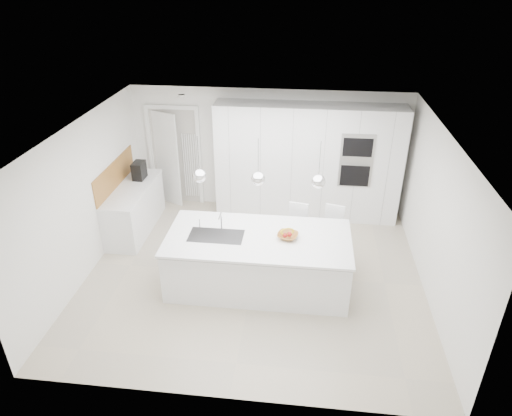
# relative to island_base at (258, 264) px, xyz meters

# --- Properties ---
(floor) EXTENTS (5.50, 5.50, 0.00)m
(floor) POSITION_rel_island_base_xyz_m (-0.10, 0.30, -0.43)
(floor) COLOR #BCAF96
(floor) RESTS_ON ground
(wall_back) EXTENTS (5.50, 0.00, 5.50)m
(wall_back) POSITION_rel_island_base_xyz_m (-0.10, 2.80, 0.82)
(wall_back) COLOR white
(wall_back) RESTS_ON ground
(wall_left) EXTENTS (0.00, 5.00, 5.00)m
(wall_left) POSITION_rel_island_base_xyz_m (-2.85, 0.30, 0.82)
(wall_left) COLOR white
(wall_left) RESTS_ON ground
(ceiling) EXTENTS (5.50, 5.50, 0.00)m
(ceiling) POSITION_rel_island_base_xyz_m (-0.10, 0.30, 2.07)
(ceiling) COLOR white
(ceiling) RESTS_ON wall_back
(tall_cabinets) EXTENTS (3.60, 0.60, 2.30)m
(tall_cabinets) POSITION_rel_island_base_xyz_m (0.70, 2.50, 0.72)
(tall_cabinets) COLOR white
(tall_cabinets) RESTS_ON floor
(oven_stack) EXTENTS (0.62, 0.04, 1.05)m
(oven_stack) POSITION_rel_island_base_xyz_m (1.60, 2.19, 0.92)
(oven_stack) COLOR #A5A5A8
(oven_stack) RESTS_ON tall_cabinets
(doorway_frame) EXTENTS (1.11, 0.08, 2.13)m
(doorway_frame) POSITION_rel_island_base_xyz_m (-2.05, 2.77, 0.59)
(doorway_frame) COLOR white
(doorway_frame) RESTS_ON floor
(hallway_door) EXTENTS (0.76, 0.38, 2.00)m
(hallway_door) POSITION_rel_island_base_xyz_m (-2.30, 2.72, 0.57)
(hallway_door) COLOR white
(hallway_door) RESTS_ON floor
(radiator) EXTENTS (0.32, 0.04, 1.40)m
(radiator) POSITION_rel_island_base_xyz_m (-1.73, 2.76, 0.42)
(radiator) COLOR white
(radiator) RESTS_ON floor
(left_base_cabinets) EXTENTS (0.60, 1.80, 0.86)m
(left_base_cabinets) POSITION_rel_island_base_xyz_m (-2.55, 1.50, 0.00)
(left_base_cabinets) COLOR white
(left_base_cabinets) RESTS_ON floor
(left_worktop) EXTENTS (0.62, 1.82, 0.04)m
(left_worktop) POSITION_rel_island_base_xyz_m (-2.55, 1.50, 0.45)
(left_worktop) COLOR white
(left_worktop) RESTS_ON left_base_cabinets
(oak_backsplash) EXTENTS (0.02, 1.80, 0.50)m
(oak_backsplash) POSITION_rel_island_base_xyz_m (-2.84, 1.50, 0.72)
(oak_backsplash) COLOR #B07839
(oak_backsplash) RESTS_ON wall_left
(island_base) EXTENTS (2.80, 1.20, 0.86)m
(island_base) POSITION_rel_island_base_xyz_m (0.00, 0.00, 0.00)
(island_base) COLOR white
(island_base) RESTS_ON floor
(island_worktop) EXTENTS (2.84, 1.40, 0.04)m
(island_worktop) POSITION_rel_island_base_xyz_m (0.00, 0.05, 0.45)
(island_worktop) COLOR white
(island_worktop) RESTS_ON island_base
(island_sink) EXTENTS (0.84, 0.44, 0.18)m
(island_sink) POSITION_rel_island_base_xyz_m (-0.65, -0.00, 0.39)
(island_sink) COLOR #3F3F42
(island_sink) RESTS_ON island_worktop
(island_tap) EXTENTS (0.02, 0.02, 0.30)m
(island_tap) POSITION_rel_island_base_xyz_m (-0.60, 0.20, 0.62)
(island_tap) COLOR white
(island_tap) RESTS_ON island_worktop
(pendant_left) EXTENTS (0.20, 0.20, 0.20)m
(pendant_left) POSITION_rel_island_base_xyz_m (-0.85, -0.00, 1.47)
(pendant_left) COLOR white
(pendant_left) RESTS_ON ceiling
(pendant_mid) EXTENTS (0.20, 0.20, 0.20)m
(pendant_mid) POSITION_rel_island_base_xyz_m (-0.00, -0.00, 1.47)
(pendant_mid) COLOR white
(pendant_mid) RESTS_ON ceiling
(pendant_right) EXTENTS (0.20, 0.20, 0.20)m
(pendant_right) POSITION_rel_island_base_xyz_m (0.85, -0.00, 1.47)
(pendant_right) COLOR white
(pendant_right) RESTS_ON ceiling
(fruit_bowl) EXTENTS (0.37, 0.37, 0.08)m
(fruit_bowl) POSITION_rel_island_base_xyz_m (0.45, 0.06, 0.51)
(fruit_bowl) COLOR #B07839
(fruit_bowl) RESTS_ON island_worktop
(espresso_machine) EXTENTS (0.21, 0.32, 0.34)m
(espresso_machine) POSITION_rel_island_base_xyz_m (-2.53, 1.92, 0.64)
(espresso_machine) COLOR black
(espresso_machine) RESTS_ON left_worktop
(bar_stool_left) EXTENTS (0.42, 0.53, 1.05)m
(bar_stool_left) POSITION_rel_island_base_xyz_m (0.59, 0.81, 0.09)
(bar_stool_left) COLOR white
(bar_stool_left) RESTS_ON floor
(bar_stool_right) EXTENTS (0.45, 0.55, 1.04)m
(bar_stool_right) POSITION_rel_island_base_xyz_m (1.19, 0.81, 0.09)
(bar_stool_right) COLOR white
(bar_stool_right) RESTS_ON floor
(apple_a) EXTENTS (0.08, 0.08, 0.08)m
(apple_a) POSITION_rel_island_base_xyz_m (0.47, 0.06, 0.54)
(apple_a) COLOR #A71D1D
(apple_a) RESTS_ON fruit_bowl
(apple_b) EXTENTS (0.07, 0.07, 0.07)m
(apple_b) POSITION_rel_island_base_xyz_m (0.41, 0.02, 0.54)
(apple_b) COLOR #A71D1D
(apple_b) RESTS_ON fruit_bowl
(banana_bunch) EXTENTS (0.25, 0.18, 0.22)m
(banana_bunch) POSITION_rel_island_base_xyz_m (0.44, 0.06, 0.59)
(banana_bunch) COLOR gold
(banana_bunch) RESTS_ON fruit_bowl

